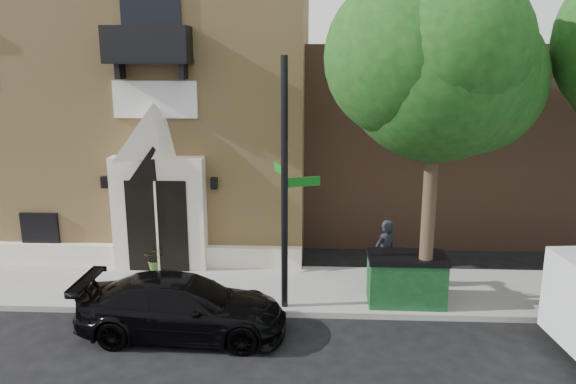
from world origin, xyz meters
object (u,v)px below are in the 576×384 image
black_sedan (183,307)px  fire_hydrant (385,291)px  pedestrian_near (385,254)px  street_sign (285,186)px  dumpster (406,279)px

black_sedan → fire_hydrant: (4.62, 1.45, -0.14)m
black_sedan → fire_hydrant: bearing=-71.4°
black_sedan → pedestrian_near: (4.72, 2.58, 0.39)m
street_sign → fire_hydrant: size_ratio=7.84×
dumpster → pedestrian_near: (-0.41, 0.96, 0.29)m
street_sign → pedestrian_near: bearing=8.4°
fire_hydrant → pedestrian_near: 1.25m
black_sedan → dumpster: size_ratio=2.43×
street_sign → fire_hydrant: 3.56m
black_sedan → street_sign: size_ratio=0.77×
pedestrian_near → black_sedan: bearing=-9.1°
street_sign → fire_hydrant: street_sign is taller
dumpster → pedestrian_near: bearing=113.6°
fire_hydrant → pedestrian_near: (0.10, 1.13, 0.54)m
street_sign → pedestrian_near: street_sign is taller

